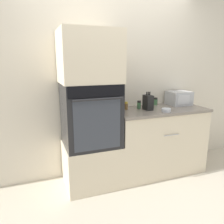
# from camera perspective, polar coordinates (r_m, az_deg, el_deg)

# --- Properties ---
(ground_plane) EXTENTS (12.00, 12.00, 0.00)m
(ground_plane) POSITION_cam_1_polar(r_m,az_deg,el_deg) (2.90, 3.33, -19.56)
(ground_plane) COLOR beige
(wall_back) EXTENTS (8.00, 0.05, 2.50)m
(wall_back) POSITION_cam_1_polar(r_m,az_deg,el_deg) (3.05, -1.19, 7.16)
(wall_back) COLOR beige
(wall_back) RESTS_ON ground_plane
(oven_cabinet_base) EXTENTS (0.68, 0.60, 0.55)m
(oven_cabinet_base) POSITION_cam_1_polar(r_m,az_deg,el_deg) (2.91, -5.37, -13.27)
(oven_cabinet_base) COLOR beige
(oven_cabinet_base) RESTS_ON ground_plane
(wall_oven) EXTENTS (0.66, 0.64, 0.77)m
(wall_oven) POSITION_cam_1_polar(r_m,az_deg,el_deg) (2.69, -5.65, -0.60)
(wall_oven) COLOR black
(wall_oven) RESTS_ON oven_cabinet_base
(oven_cabinet_upper) EXTENTS (0.68, 0.60, 0.60)m
(oven_cabinet_upper) POSITION_cam_1_polar(r_m,az_deg,el_deg) (2.61, -6.01, 14.13)
(oven_cabinet_upper) COLOR beige
(oven_cabinet_upper) RESTS_ON wall_oven
(counter_unit) EXTENTS (1.30, 0.63, 0.93)m
(counter_unit) POSITION_cam_1_polar(r_m,az_deg,el_deg) (3.21, 11.83, -7.22)
(counter_unit) COLOR beige
(counter_unit) RESTS_ON ground_plane
(microwave) EXTENTS (0.32, 0.28, 0.20)m
(microwave) POSITION_cam_1_polar(r_m,az_deg,el_deg) (3.42, 17.06, 3.51)
(microwave) COLOR #B2B5BA
(microwave) RESTS_ON counter_unit
(knife_block) EXTENTS (0.09, 0.15, 0.24)m
(knife_block) POSITION_cam_1_polar(r_m,az_deg,el_deg) (2.96, 9.38, 2.50)
(knife_block) COLOR black
(knife_block) RESTS_ON counter_unit
(bowl) EXTENTS (0.12, 0.12, 0.04)m
(bowl) POSITION_cam_1_polar(r_m,az_deg,el_deg) (2.91, 13.95, 0.51)
(bowl) COLOR silver
(bowl) RESTS_ON counter_unit
(condiment_jar_near) EXTENTS (0.06, 0.06, 0.11)m
(condiment_jar_near) POSITION_cam_1_polar(r_m,az_deg,el_deg) (3.31, 11.29, 2.72)
(condiment_jar_near) COLOR #427047
(condiment_jar_near) RESTS_ON counter_unit
(condiment_jar_mid) EXTENTS (0.06, 0.06, 0.09)m
(condiment_jar_mid) POSITION_cam_1_polar(r_m,az_deg,el_deg) (2.96, 1.02, 1.53)
(condiment_jar_mid) COLOR silver
(condiment_jar_mid) RESTS_ON counter_unit
(condiment_jar_far) EXTENTS (0.05, 0.05, 0.11)m
(condiment_jar_far) POSITION_cam_1_polar(r_m,az_deg,el_deg) (3.02, 7.07, 1.89)
(condiment_jar_far) COLOR #427047
(condiment_jar_far) RESTS_ON counter_unit
(condiment_jar_back) EXTENTS (0.05, 0.05, 0.10)m
(condiment_jar_back) POSITION_cam_1_polar(r_m,az_deg,el_deg) (2.95, 3.71, 1.62)
(condiment_jar_back) COLOR brown
(condiment_jar_back) RESTS_ON counter_unit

